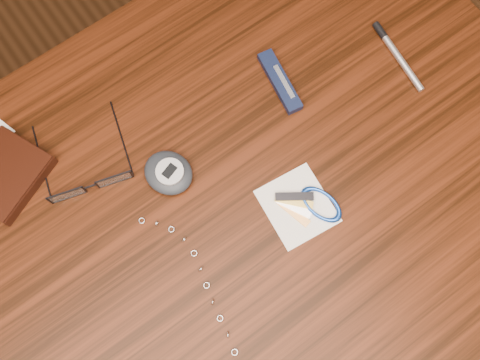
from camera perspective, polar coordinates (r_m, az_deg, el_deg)
The scene contains 8 objects.
ground at distance 1.46m, azimuth -1.03°, elevation -10.15°, with size 3.80×3.80×0.00m, color #472814.
desk at distance 0.82m, azimuth -1.82°, elevation -5.12°, with size 1.00×0.70×0.75m.
wallet_and_card at distance 0.79m, azimuth -23.77°, elevation 0.56°, with size 0.13×0.16×0.02m.
eyeglasses at distance 0.75m, azimuth -15.73°, elevation -0.26°, with size 0.15×0.15×0.03m.
pedometer at distance 0.73m, azimuth -7.64°, elevation 0.78°, with size 0.08×0.08×0.03m.
notepad_keys at distance 0.73m, azimuth 7.40°, elevation -2.65°, with size 0.11×0.10×0.01m.
pocket_knife at distance 0.78m, azimuth 4.28°, elevation 10.43°, with size 0.04×0.10×0.01m.
silver_pen at distance 0.84m, azimuth 16.14°, elevation 13.08°, with size 0.03×0.12×0.01m.
Camera 1 is at (-0.07, -0.15, 1.45)m, focal length 40.00 mm.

